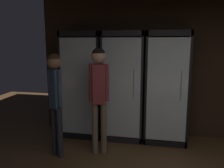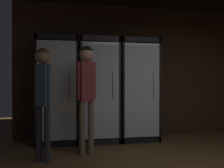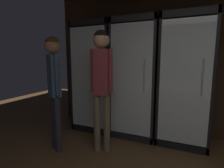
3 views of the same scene
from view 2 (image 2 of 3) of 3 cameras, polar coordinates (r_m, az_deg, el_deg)
The scene contains 6 objects.
wall_back at distance 4.89m, azimuth 11.33°, elevation 3.24°, with size 6.00×0.06×2.80m, color #382619.
cooler_far_left at distance 4.29m, azimuth -14.04°, elevation -1.93°, with size 0.76×0.62×2.02m.
cooler_left at distance 4.30m, azimuth -3.46°, elevation -1.77°, with size 0.76×0.62×2.02m.
cooler_center at distance 4.45m, azimuth 6.71°, elevation -1.78°, with size 0.76×0.62×2.02m.
shopper_near at distance 3.48m, azimuth -6.79°, elevation 0.11°, with size 0.31×0.23×1.75m.
shopper_far at distance 3.27m, azimuth -17.84°, elevation -0.78°, with size 0.24×0.22×1.66m.
Camera 2 is at (-1.72, -1.54, 1.15)m, focal length 34.45 mm.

